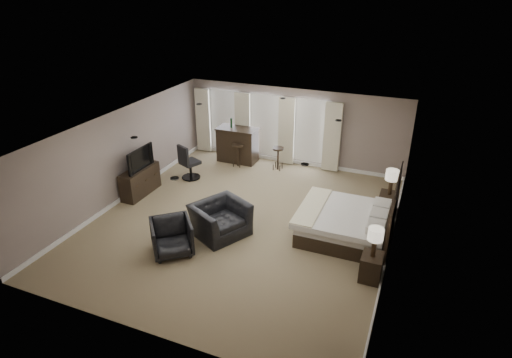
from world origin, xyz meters
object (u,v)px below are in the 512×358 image
at_px(nightstand_far, 388,205).
at_px(bed, 345,211).
at_px(nightstand_near, 371,267).
at_px(tv, 138,166).
at_px(dresser, 140,181).
at_px(lamp_near, 375,242).
at_px(armchair_far, 172,236).
at_px(desk_chair, 190,161).
at_px(lamp_far, 391,182).
at_px(armchair_near, 220,214).
at_px(bar_stool_left, 238,155).
at_px(bar_counter, 238,145).
at_px(bar_stool_right, 278,159).

bearing_deg(nightstand_far, bed, -121.54).
bearing_deg(nightstand_near, tv, 168.24).
bearing_deg(dresser, lamp_near, -11.76).
bearing_deg(lamp_near, armchair_far, -170.04).
height_order(lamp_near, dresser, lamp_near).
bearing_deg(nightstand_far, armchair_far, -140.30).
height_order(tv, desk_chair, desk_chair).
relative_size(bed, lamp_far, 3.12).
relative_size(armchair_near, bar_stool_left, 1.61).
relative_size(dresser, armchair_far, 1.52).
xyz_separation_m(bed, nightstand_near, (0.89, -1.45, -0.40)).
height_order(armchair_far, bar_counter, bar_counter).
bearing_deg(lamp_near, bed, 121.54).
height_order(bar_stool_left, bar_stool_right, bar_stool_left).
bearing_deg(dresser, nightstand_far, 11.91).
bearing_deg(desk_chair, armchair_near, 156.52).
bearing_deg(armchair_far, desk_chair, 73.77).
xyz_separation_m(lamp_far, tv, (-6.92, -1.46, -0.10)).
distance_m(bar_stool_right, desk_chair, 2.90).
bearing_deg(bar_stool_right, bed, -48.10).
xyz_separation_m(tv, bar_stool_right, (3.16, 3.20, -0.50)).
relative_size(lamp_near, bar_stool_right, 0.86).
height_order(nightstand_near, bar_stool_left, bar_stool_left).
xyz_separation_m(dresser, armchair_far, (2.49, -2.22, 0.05)).
relative_size(nightstand_near, armchair_far, 0.63).
bearing_deg(armchair_far, nightstand_far, -0.67).
distance_m(bed, armchair_far, 4.19).
xyz_separation_m(bed, lamp_far, (0.89, 1.45, 0.30)).
bearing_deg(bar_stool_right, tv, -134.65).
relative_size(tv, armchair_near, 0.89).
bearing_deg(nightstand_near, lamp_near, 0.00).
relative_size(nightstand_far, tv, 0.57).
bearing_deg(armchair_near, nightstand_far, -28.01).
bearing_deg(lamp_far, bar_stool_left, 163.59).
distance_m(nightstand_near, bar_stool_right, 5.97).
distance_m(bed, armchair_near, 3.06).
xyz_separation_m(bed, tv, (-6.03, -0.01, 0.20)).
height_order(tv, bar_counter, bar_counter).
xyz_separation_m(bed, nightstand_far, (0.89, 1.45, -0.37)).
bearing_deg(armchair_far, bar_stool_left, 57.07).
distance_m(armchair_far, desk_chair, 4.08).
height_order(nightstand_far, dresser, dresser).
relative_size(lamp_far, dresser, 0.50).
height_order(nightstand_far, desk_chair, desk_chair).
xyz_separation_m(nightstand_near, desk_chair, (-6.10, 2.95, 0.29)).
relative_size(nightstand_near, bar_stool_left, 0.74).
xyz_separation_m(nightstand_near, tv, (-6.92, 1.44, 0.60)).
bearing_deg(lamp_near, bar_stool_left, 139.23).
height_order(lamp_far, bar_stool_left, lamp_far).
bearing_deg(bar_counter, tv, -115.67).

